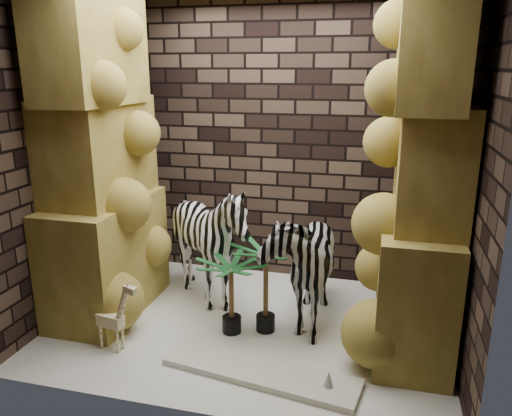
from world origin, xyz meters
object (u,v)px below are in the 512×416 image
(zebra_right, at_px, (301,252))
(zebra_left, at_px, (210,249))
(palm_back, at_px, (231,296))
(palm_front, at_px, (266,288))
(giraffe_toy, at_px, (110,313))
(surfboard, at_px, (260,372))

(zebra_right, distance_m, zebra_left, 0.91)
(zebra_right, height_order, zebra_left, zebra_right)
(palm_back, bearing_deg, zebra_right, 36.20)
(palm_back, bearing_deg, zebra_left, 126.72)
(zebra_left, bearing_deg, palm_front, -33.72)
(palm_back, bearing_deg, giraffe_toy, -150.27)
(zebra_left, xyz_separation_m, surfboard, (0.77, -1.05, -0.56))
(giraffe_toy, bearing_deg, palm_back, 39.32)
(zebra_left, height_order, palm_front, zebra_left)
(giraffe_toy, relative_size, palm_back, 0.95)
(zebra_right, distance_m, giraffe_toy, 1.74)
(giraffe_toy, distance_m, surfboard, 1.34)
(zebra_left, xyz_separation_m, palm_front, (0.65, -0.38, -0.17))
(palm_front, bearing_deg, giraffe_toy, -152.60)
(giraffe_toy, bearing_deg, palm_front, 36.99)
(zebra_right, xyz_separation_m, surfboard, (-0.14, -0.96, -0.65))
(palm_front, xyz_separation_m, palm_back, (-0.29, -0.10, -0.06))
(zebra_right, xyz_separation_m, giraffe_toy, (-1.44, -0.91, -0.34))
(zebra_left, relative_size, giraffe_toy, 1.93)
(zebra_left, distance_m, surfboard, 1.42)
(zebra_right, height_order, palm_front, zebra_right)
(zebra_left, xyz_separation_m, palm_back, (0.36, -0.49, -0.23))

